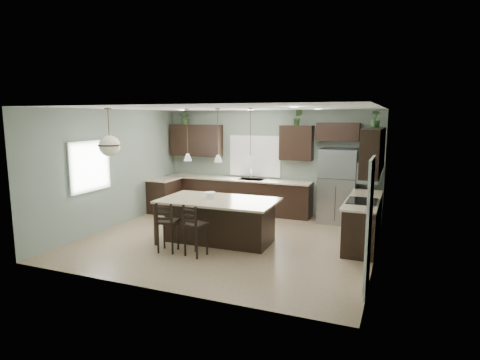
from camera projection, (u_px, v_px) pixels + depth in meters
name	position (u px, v px, depth m)	size (l,w,h in m)	color
ground	(229.00, 239.00, 8.66)	(6.00, 6.00, 0.00)	#9E8466
pantry_door	(369.00, 226.00, 5.97)	(0.04, 0.82, 2.04)	white
window_back	(255.00, 156.00, 11.07)	(1.35, 0.02, 1.00)	white
window_left	(89.00, 166.00, 8.80)	(0.02, 1.10, 1.00)	white
left_return_cabs	(165.00, 196.00, 11.15)	(0.60, 0.90, 0.90)	black
left_return_countertop	(165.00, 179.00, 11.07)	(0.66, 0.96, 0.04)	#C5B495
back_lower_cabs	(236.00, 196.00, 11.15)	(4.20, 0.60, 0.90)	black
back_countertop	(236.00, 179.00, 11.05)	(4.20, 0.66, 0.04)	#C5B495
sink_inset	(251.00, 179.00, 10.88)	(0.70, 0.45, 0.01)	gray
faucet	(251.00, 174.00, 10.83)	(0.02, 0.02, 0.28)	silver
back_upper_left	(196.00, 140.00, 11.51)	(1.55, 0.34, 0.90)	black
back_upper_right	(296.00, 143.00, 10.42)	(0.85, 0.34, 0.90)	black
fridge_header	(338.00, 132.00, 9.98)	(1.05, 0.34, 0.45)	black
right_lower_cabs	(363.00, 222.00, 8.38)	(0.60, 2.35, 0.90)	black
right_countertop	(364.00, 200.00, 8.32)	(0.66, 2.35, 0.04)	#C5B495
cooktop	(362.00, 201.00, 8.06)	(0.58, 0.75, 0.02)	black
wall_oven_front	(347.00, 223.00, 8.25)	(0.01, 0.72, 0.60)	gray
right_upper_cabs	(374.00, 150.00, 8.10)	(0.34, 2.35, 0.90)	black
microwave	(369.00, 172.00, 7.93)	(0.40, 0.75, 0.40)	gray
refrigerator	(338.00, 186.00, 9.94)	(0.90, 0.74, 1.85)	#96979E
kitchen_island	(219.00, 221.00, 8.39)	(2.41, 1.37, 0.92)	black
serving_dish	(210.00, 195.00, 8.38)	(0.24, 0.24, 0.14)	white
bar_stool_left	(168.00, 227.00, 7.81)	(0.37, 0.37, 1.01)	black
bar_stool_center	(196.00, 230.00, 7.58)	(0.37, 0.37, 1.01)	black
pendant_left	(187.00, 135.00, 8.36)	(0.17, 0.17, 1.10)	silver
pendant_center	(218.00, 135.00, 8.11)	(0.17, 0.17, 1.10)	silver
pendant_right	(250.00, 136.00, 7.86)	(0.17, 0.17, 1.10)	silver
chandelier	(109.00, 132.00, 7.86)	(0.46, 0.46, 0.96)	beige
plant_back_left	(186.00, 118.00, 11.50)	(0.36, 0.31, 0.40)	#2C5324
plant_back_right	(298.00, 117.00, 10.27)	(0.23, 0.18, 0.41)	#2D5023
plant_right_wall	(376.00, 119.00, 8.53)	(0.20, 0.20, 0.36)	#285224
room_shell	(228.00, 161.00, 8.39)	(6.00, 6.00, 6.00)	slate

